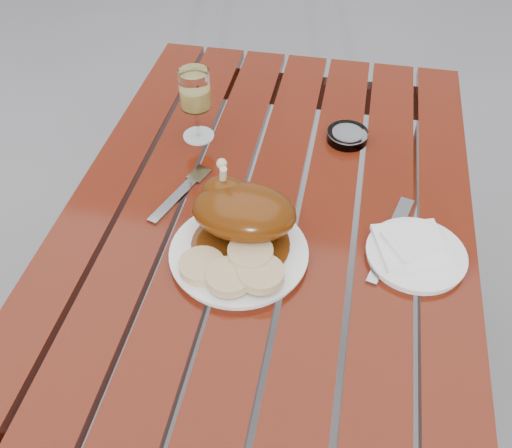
{
  "coord_description": "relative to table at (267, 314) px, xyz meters",
  "views": [
    {
      "loc": [
        0.13,
        -0.83,
        1.53
      ],
      "look_at": [
        -0.01,
        -0.09,
        0.78
      ],
      "focal_mm": 40.0,
      "sensor_mm": 36.0,
      "label": 1
    }
  ],
  "objects": [
    {
      "name": "dinner_plate",
      "position": [
        -0.03,
        -0.15,
        0.38
      ],
      "size": [
        0.3,
        0.3,
        0.02
      ],
      "primitive_type": "cylinder",
      "rotation": [
        0.0,
        0.0,
        0.23
      ],
      "color": "white",
      "rests_on": "table"
    },
    {
      "name": "bread_dumplings",
      "position": [
        -0.02,
        -0.21,
        0.41
      ],
      "size": [
        0.19,
        0.14,
        0.03
      ],
      "color": "tan",
      "rests_on": "dinner_plate"
    },
    {
      "name": "side_plate",
      "position": [
        0.29,
        -0.09,
        0.38
      ],
      "size": [
        0.18,
        0.18,
        0.01
      ],
      "primitive_type": "cylinder",
      "rotation": [
        0.0,
        0.0,
        -0.01
      ],
      "color": "white",
      "rests_on": "table"
    },
    {
      "name": "wine_glass",
      "position": [
        -0.2,
        0.19,
        0.46
      ],
      "size": [
        0.09,
        0.09,
        0.17
      ],
      "primitive_type": "cylinder",
      "rotation": [
        0.0,
        0.0,
        0.22
      ],
      "color": "#D5C160",
      "rests_on": "table"
    },
    {
      "name": "table",
      "position": [
        0.0,
        0.0,
        0.0
      ],
      "size": [
        0.8,
        1.2,
        0.75
      ],
      "primitive_type": "cube",
      "color": "maroon",
      "rests_on": "ground"
    },
    {
      "name": "fork",
      "position": [
        -0.19,
        -0.02,
        0.38
      ],
      "size": [
        0.08,
        0.17,
        0.01
      ],
      "primitive_type": "cube",
      "rotation": [
        0.0,
        0.0,
        -0.33
      ],
      "color": "gray",
      "rests_on": "table"
    },
    {
      "name": "ground",
      "position": [
        0.0,
        0.0,
        -0.38
      ],
      "size": [
        60.0,
        60.0,
        0.0
      ],
      "primitive_type": "plane",
      "color": "slate",
      "rests_on": "ground"
    },
    {
      "name": "knife",
      "position": [
        0.24,
        -0.07,
        0.38
      ],
      "size": [
        0.07,
        0.2,
        0.01
      ],
      "primitive_type": "cube",
      "rotation": [
        0.0,
        0.0,
        -0.26
      ],
      "color": "gray",
      "rests_on": "table"
    },
    {
      "name": "roast_duck",
      "position": [
        -0.04,
        -0.1,
        0.44
      ],
      "size": [
        0.19,
        0.19,
        0.14
      ],
      "color": "#522509",
      "rests_on": "dinner_plate"
    },
    {
      "name": "napkin",
      "position": [
        0.28,
        -0.08,
        0.4
      ],
      "size": [
        0.15,
        0.15,
        0.01
      ],
      "primitive_type": "cube",
      "rotation": [
        0.0,
        0.0,
        0.33
      ],
      "color": "white",
      "rests_on": "side_plate"
    },
    {
      "name": "ashtray",
      "position": [
        0.14,
        0.24,
        0.39
      ],
      "size": [
        0.1,
        0.1,
        0.02
      ],
      "primitive_type": "cylinder",
      "rotation": [
        0.0,
        0.0,
        0.07
      ],
      "color": "#B2B7BC",
      "rests_on": "table"
    }
  ]
}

